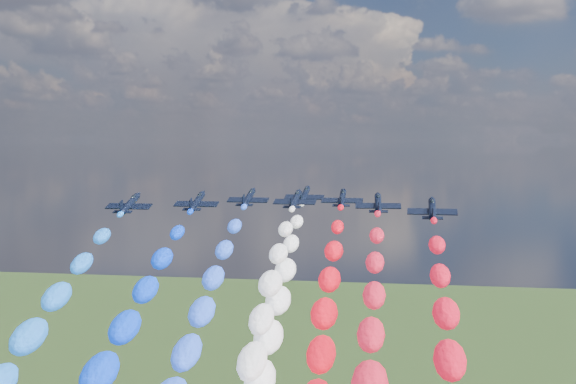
# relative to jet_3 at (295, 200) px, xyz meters

# --- Properties ---
(jet_0) EXTENTS (8.69, 11.89, 5.92)m
(jet_0) POSITION_rel_jet_3_xyz_m (-30.12, -13.99, 0.00)
(jet_0) COLOR black
(jet_1) EXTENTS (8.70, 11.89, 5.92)m
(jet_1) POSITION_rel_jet_3_xyz_m (-18.67, -7.56, 0.00)
(jet_1) COLOR black
(jet_2) EXTENTS (9.12, 12.19, 5.92)m
(jet_2) POSITION_rel_jet_3_xyz_m (-10.40, 3.01, 0.00)
(jet_2) COLOR black
(jet_3) EXTENTS (9.26, 12.29, 5.92)m
(jet_3) POSITION_rel_jet_3_xyz_m (0.00, 0.00, 0.00)
(jet_3) COLOR black
(jet_4) EXTENTS (9.27, 12.30, 5.92)m
(jet_4) POSITION_rel_jet_3_xyz_m (0.47, 12.06, 0.00)
(jet_4) COLOR black
(jet_5) EXTENTS (8.76, 11.93, 5.92)m
(jet_5) POSITION_rel_jet_3_xyz_m (9.34, 4.58, 0.00)
(jet_5) COLOR black
(jet_6) EXTENTS (9.10, 12.18, 5.92)m
(jet_6) POSITION_rel_jet_3_xyz_m (16.99, -6.26, 0.00)
(jet_6) COLOR black
(jet_7) EXTENTS (9.18, 12.23, 5.92)m
(jet_7) POSITION_rel_jet_3_xyz_m (26.66, -15.77, 0.00)
(jet_7) COLOR black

